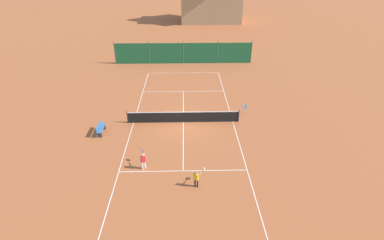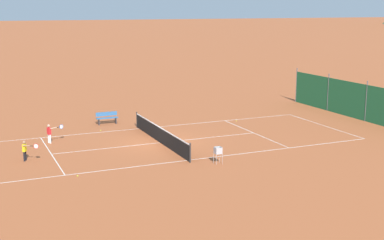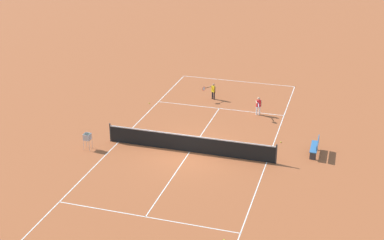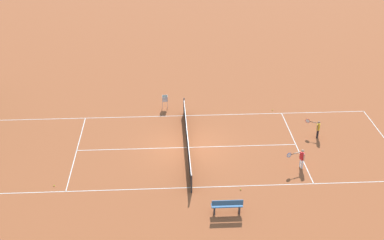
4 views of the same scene
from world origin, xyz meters
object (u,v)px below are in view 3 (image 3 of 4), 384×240
at_px(courtside_bench, 315,147).
at_px(tennis_net, 190,143).
at_px(ball_hopper, 87,138).
at_px(tennis_ball_service_box, 281,142).
at_px(player_near_service, 258,105).
at_px(tennis_ball_mid_court, 149,103).
at_px(tennis_ball_by_net_left, 224,240).
at_px(player_near_baseline, 213,90).

bearing_deg(courtside_bench, tennis_net, 14.11).
distance_m(ball_hopper, courtside_bench, 11.98).
distance_m(tennis_net, tennis_ball_service_box, 5.14).
xyz_separation_m(player_near_service, tennis_ball_mid_court, (7.09, 0.16, -0.64)).
distance_m(tennis_ball_service_box, ball_hopper, 10.47).
bearing_deg(tennis_ball_mid_court, tennis_ball_by_net_left, 122.12).
bearing_deg(tennis_ball_service_box, tennis_ball_by_net_left, 84.81).
bearing_deg(tennis_ball_service_box, courtside_bench, 153.91).
height_order(player_near_service, tennis_ball_mid_court, player_near_service).
height_order(tennis_ball_by_net_left, ball_hopper, ball_hopper).
xyz_separation_m(tennis_net, ball_hopper, (5.29, 1.24, 0.16)).
bearing_deg(player_near_service, ball_hopper, 42.90).
bearing_deg(tennis_ball_by_net_left, tennis_net, -63.09).
bearing_deg(courtside_bench, tennis_ball_mid_court, -21.50).
distance_m(tennis_ball_by_net_left, ball_hopper, 10.64).
bearing_deg(tennis_ball_service_box, player_near_baseline, -45.23).
height_order(tennis_net, ball_hopper, tennis_net).
relative_size(tennis_ball_service_box, ball_hopper, 0.07).
distance_m(tennis_ball_by_net_left, courtside_bench, 9.10).
distance_m(player_near_baseline, courtside_bench, 9.50).
bearing_deg(tennis_ball_by_net_left, player_near_baseline, -73.54).
xyz_separation_m(player_near_baseline, ball_hopper, (4.47, 9.07, 0.02)).
relative_size(tennis_ball_mid_court, tennis_ball_service_box, 1.00).
height_order(tennis_net, player_near_baseline, player_near_baseline).
relative_size(player_near_baseline, tennis_ball_by_net_left, 16.55).
distance_m(tennis_net, tennis_ball_mid_court, 7.45).
xyz_separation_m(ball_hopper, courtside_bench, (-11.64, -2.83, -0.21)).
xyz_separation_m(tennis_net, player_near_service, (-2.55, -6.04, 0.17)).
relative_size(tennis_net, ball_hopper, 10.31).
relative_size(tennis_ball_by_net_left, ball_hopper, 0.07).
distance_m(tennis_ball_mid_court, tennis_ball_service_box, 9.61).
bearing_deg(tennis_net, tennis_ball_by_net_left, 116.91).
bearing_deg(tennis_ball_mid_court, ball_hopper, 84.02).
height_order(player_near_service, player_near_baseline, player_near_service).
distance_m(player_near_baseline, tennis_ball_service_box, 7.51).
bearing_deg(ball_hopper, player_near_baseline, -116.25).
xyz_separation_m(player_near_baseline, tennis_ball_by_net_left, (-4.40, 14.90, -0.61)).
relative_size(player_near_service, tennis_ball_service_box, 17.36).
height_order(tennis_ball_service_box, ball_hopper, ball_hopper).
height_order(tennis_net, player_near_service, player_near_service).
xyz_separation_m(tennis_ball_mid_court, courtside_bench, (-10.89, 4.29, 0.42)).
distance_m(player_near_baseline, tennis_ball_by_net_left, 15.55).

